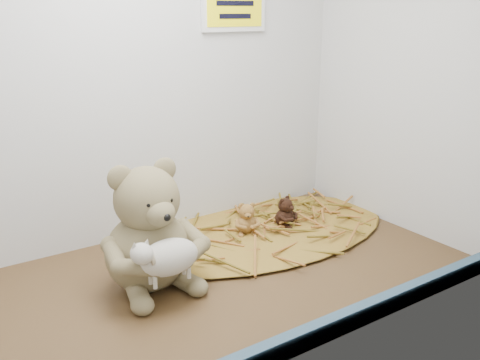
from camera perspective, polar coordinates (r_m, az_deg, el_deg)
alcove_shell at (r=105.71cm, az=-8.36°, el=12.94°), size 120.40×60.20×90.40cm
front_rail at (r=89.54cm, az=4.13°, el=-17.55°), size 119.28×2.20×3.60cm
straw_bed at (r=134.78cm, az=2.76°, el=-5.38°), size 69.77×40.51×1.35cm
main_teddy at (r=106.78cm, az=-9.90°, el=-4.82°), size 21.50×22.64×26.04cm
toy_lamb at (r=100.26cm, az=-7.57°, el=-8.17°), size 15.09×9.21×9.75cm
mini_teddy_tan at (r=130.72cm, az=0.71°, el=-3.94°), size 8.56×8.72×7.80cm
mini_teddy_brown at (r=135.61cm, az=4.79°, el=-3.23°), size 8.04×8.23×7.60cm
wall_sign at (r=138.02cm, az=-0.66°, el=18.33°), size 16.00×1.20×11.00cm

